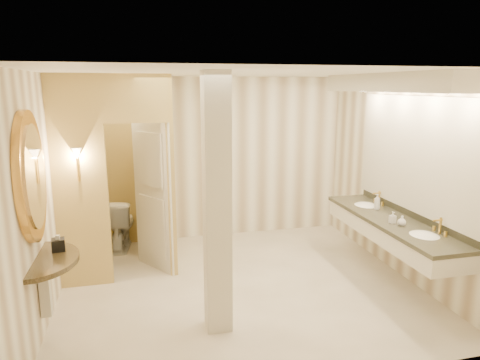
# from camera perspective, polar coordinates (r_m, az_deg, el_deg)

# --- Properties ---
(floor) EXTENTS (4.50, 4.50, 0.00)m
(floor) POSITION_cam_1_polar(r_m,az_deg,el_deg) (5.76, -0.07, -13.86)
(floor) COLOR #F1E2D0
(floor) RESTS_ON ground
(ceiling) EXTENTS (4.50, 4.50, 0.00)m
(ceiling) POSITION_cam_1_polar(r_m,az_deg,el_deg) (5.16, -0.08, 14.10)
(ceiling) COLOR white
(ceiling) RESTS_ON wall_back
(wall_back) EXTENTS (4.50, 0.02, 2.70)m
(wall_back) POSITION_cam_1_polar(r_m,az_deg,el_deg) (7.22, -3.78, 2.84)
(wall_back) COLOR white
(wall_back) RESTS_ON floor
(wall_front) EXTENTS (4.50, 0.02, 2.70)m
(wall_front) POSITION_cam_1_polar(r_m,az_deg,el_deg) (3.46, 7.73, -7.95)
(wall_front) COLOR white
(wall_front) RESTS_ON floor
(wall_left) EXTENTS (0.02, 4.00, 2.70)m
(wall_left) POSITION_cam_1_polar(r_m,az_deg,el_deg) (5.26, -24.65, -1.89)
(wall_left) COLOR white
(wall_left) RESTS_ON floor
(wall_right) EXTENTS (0.02, 4.00, 2.70)m
(wall_right) POSITION_cam_1_polar(r_m,az_deg,el_deg) (6.21, 20.57, 0.49)
(wall_right) COLOR white
(wall_right) RESTS_ON floor
(toilet_closet) EXTENTS (1.50, 1.55, 2.70)m
(toilet_closet) POSITION_cam_1_polar(r_m,az_deg,el_deg) (6.10, -12.62, 1.12)
(toilet_closet) COLOR tan
(toilet_closet) RESTS_ON floor
(wall_sconce) EXTENTS (0.14, 0.14, 0.42)m
(wall_sconce) POSITION_cam_1_polar(r_m,az_deg,el_deg) (5.56, -20.90, 3.15)
(wall_sconce) COLOR gold
(wall_sconce) RESTS_ON toilet_closet
(vanity) EXTENTS (0.75, 2.60, 2.09)m
(vanity) POSITION_cam_1_polar(r_m,az_deg,el_deg) (5.73, 20.39, 2.41)
(vanity) COLOR beige
(vanity) RESTS_ON floor
(console_shelf) EXTENTS (0.98, 0.98, 1.94)m
(console_shelf) POSITION_cam_1_polar(r_m,az_deg,el_deg) (4.61, -25.74, -4.01)
(console_shelf) COLOR black
(console_shelf) RESTS_ON floor
(pillar) EXTENTS (0.26, 0.26, 2.70)m
(pillar) POSITION_cam_1_polar(r_m,az_deg,el_deg) (4.35, -3.08, -3.58)
(pillar) COLOR beige
(pillar) RESTS_ON floor
(tissue_box) EXTENTS (0.15, 0.15, 0.13)m
(tissue_box) POSITION_cam_1_polar(r_m,az_deg,el_deg) (4.86, -23.07, -7.95)
(tissue_box) COLOR black
(tissue_box) RESTS_ON console_shelf
(toilet) EXTENTS (0.57, 0.86, 0.82)m
(toilet) POSITION_cam_1_polar(r_m,az_deg,el_deg) (7.11, -15.81, -5.57)
(toilet) COLOR white
(toilet) RESTS_ON floor
(soap_bottle_a) EXTENTS (0.07, 0.08, 0.15)m
(soap_bottle_a) POSITION_cam_1_polar(r_m,az_deg,el_deg) (5.67, 19.68, -4.71)
(soap_bottle_a) COLOR beige
(soap_bottle_a) RESTS_ON vanity
(soap_bottle_b) EXTENTS (0.10, 0.10, 0.13)m
(soap_bottle_b) POSITION_cam_1_polar(r_m,az_deg,el_deg) (5.61, 20.78, -5.09)
(soap_bottle_b) COLOR silver
(soap_bottle_b) RESTS_ON vanity
(soap_bottle_c) EXTENTS (0.10, 0.10, 0.22)m
(soap_bottle_c) POSITION_cam_1_polar(r_m,az_deg,el_deg) (6.21, 17.81, -2.79)
(soap_bottle_c) COLOR #C6B28C
(soap_bottle_c) RESTS_ON vanity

